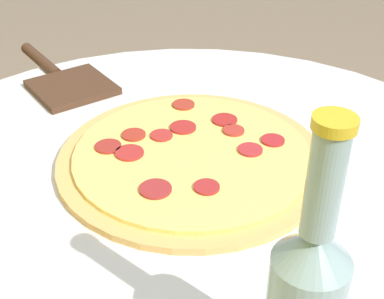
{
  "coord_description": "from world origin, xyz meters",
  "views": [
    {
      "loc": [
        -0.5,
        0.25,
        1.13
      ],
      "look_at": [
        0.06,
        -0.04,
        0.72
      ],
      "focal_mm": 50.0,
      "sensor_mm": 36.0,
      "label": 1
    }
  ],
  "objects": [
    {
      "name": "table",
      "position": [
        0.0,
        0.0,
        0.53
      ],
      "size": [
        0.97,
        0.97,
        0.7
      ],
      "color": "silver",
      "rests_on": "ground_plane"
    },
    {
      "name": "pizza",
      "position": [
        0.06,
        -0.04,
        0.71
      ],
      "size": [
        0.38,
        0.38,
        0.02
      ],
      "color": "tan",
      "rests_on": "table"
    },
    {
      "name": "pizza_paddle",
      "position": [
        0.39,
        0.06,
        0.71
      ],
      "size": [
        0.29,
        0.15,
        0.02
      ],
      "rotation": [
        0.0,
        0.0,
        0.14
      ],
      "color": "#422819",
      "rests_on": "table"
    }
  ]
}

